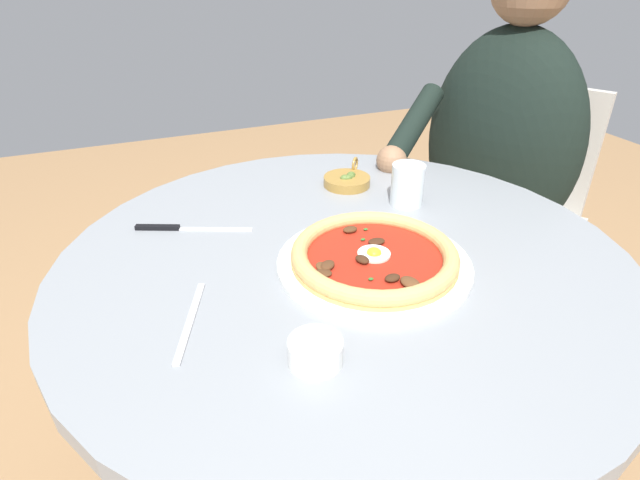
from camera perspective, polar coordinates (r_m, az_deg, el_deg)
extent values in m
cylinder|color=gray|center=(0.85, 2.76, -2.41)|extent=(0.95, 0.95, 0.03)
cylinder|color=gray|center=(1.09, 2.29, -18.41)|extent=(0.10, 0.10, 0.68)
cylinder|color=white|center=(0.81, 6.09, -2.63)|extent=(0.31, 0.31, 0.01)
cylinder|color=tan|center=(0.81, 6.12, -2.16)|extent=(0.27, 0.27, 0.01)
torus|color=tan|center=(0.80, 6.15, -1.55)|extent=(0.27, 0.27, 0.03)
cylinder|color=#A82314|center=(0.81, 6.13, -1.86)|extent=(0.25, 0.25, 0.00)
cylinder|color=white|center=(0.81, 6.10, -1.57)|extent=(0.05, 0.05, 0.00)
ellipsoid|color=yellow|center=(0.81, 6.11, -1.45)|extent=(0.02, 0.02, 0.02)
ellipsoid|color=#4C2D19|center=(0.87, 3.41, 1.20)|extent=(0.03, 0.02, 0.01)
ellipsoid|color=#3D2314|center=(0.78, 4.61, -2.23)|extent=(0.02, 0.03, 0.01)
ellipsoid|color=#3D2314|center=(0.75, 8.17, -4.25)|extent=(0.03, 0.02, 0.01)
ellipsoid|color=#3D2314|center=(0.84, 6.40, -0.16)|extent=(0.03, 0.02, 0.01)
ellipsoid|color=#4C2D19|center=(0.75, 0.18, -3.77)|extent=(0.04, 0.03, 0.01)
ellipsoid|color=brown|center=(0.77, 0.36, -3.04)|extent=(0.02, 0.03, 0.01)
ellipsoid|color=#4C2D19|center=(0.77, 0.86, -2.85)|extent=(0.03, 0.03, 0.01)
ellipsoid|color=brown|center=(0.74, 10.14, -4.77)|extent=(0.03, 0.04, 0.01)
ellipsoid|color=#2D6B28|center=(0.74, 5.76, -4.39)|extent=(0.01, 0.01, 0.00)
ellipsoid|color=#2D6B28|center=(0.87, 5.17, 1.22)|extent=(0.01, 0.01, 0.00)
ellipsoid|color=#2D6B28|center=(0.84, 4.87, 0.07)|extent=(0.01, 0.01, 0.00)
cylinder|color=silver|center=(1.01, 9.83, 6.16)|extent=(0.06, 0.06, 0.08)
cylinder|color=silver|center=(1.02, 9.72, 5.00)|extent=(0.06, 0.06, 0.04)
cube|color=silver|center=(0.93, -11.65, 1.19)|extent=(0.13, 0.06, 0.00)
cube|color=black|center=(0.96, -17.84, 1.36)|extent=(0.08, 0.04, 0.01)
cylinder|color=white|center=(0.63, -0.52, -12.46)|extent=(0.07, 0.07, 0.03)
cylinder|color=olive|center=(0.63, -0.52, -11.93)|extent=(0.06, 0.06, 0.01)
cylinder|color=olive|center=(1.09, 3.04, 6.64)|extent=(0.10, 0.10, 0.02)
torus|color=olive|center=(1.14, 3.96, 8.50)|extent=(0.03, 0.03, 0.03)
ellipsoid|color=#516B2D|center=(1.08, 2.78, 6.96)|extent=(0.02, 0.02, 0.02)
ellipsoid|color=#516B2D|center=(1.08, 2.89, 6.95)|extent=(0.02, 0.02, 0.02)
ellipsoid|color=#516B2D|center=(1.09, 3.47, 7.13)|extent=(0.02, 0.02, 0.02)
ellipsoid|color=#516B2D|center=(1.08, 3.17, 6.96)|extent=(0.02, 0.02, 0.02)
ellipsoid|color=#516B2D|center=(1.10, 3.53, 7.29)|extent=(0.02, 0.02, 0.02)
cube|color=#BCBCC1|center=(0.72, -14.42, -8.80)|extent=(0.07, 0.16, 0.00)
cube|color=#282833|center=(1.64, 16.75, -6.86)|extent=(0.41, 0.43, 0.45)
ellipsoid|color=black|center=(1.40, 19.82, 10.20)|extent=(0.39, 0.46, 0.57)
cylinder|color=black|center=(1.26, 10.30, 12.37)|extent=(0.24, 0.19, 0.17)
sphere|color=#936B4C|center=(1.19, 8.06, 8.86)|extent=(0.07, 0.07, 0.07)
cube|color=beige|center=(1.55, 18.83, 1.46)|extent=(0.56, 0.56, 0.02)
cube|color=beige|center=(1.65, 22.55, 9.84)|extent=(0.20, 0.34, 0.36)
cylinder|color=#B7B2A8|center=(1.59, 8.60, -6.63)|extent=(0.02, 0.02, 0.46)
cylinder|color=#B7B2A8|center=(1.49, 21.24, -11.69)|extent=(0.02, 0.02, 0.46)
cylinder|color=#B7B2A8|center=(1.87, 14.58, -1.16)|extent=(0.02, 0.02, 0.46)
cylinder|color=#B7B2A8|center=(1.79, 25.37, -4.99)|extent=(0.02, 0.02, 0.46)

